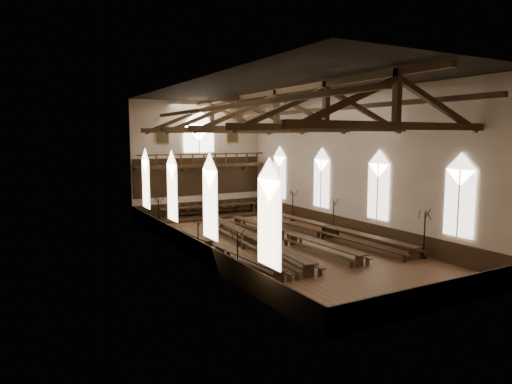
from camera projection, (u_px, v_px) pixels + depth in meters
ground at (276, 244)px, 29.62m from camera, size 26.00×26.00×0.00m
room_walls at (276, 144)px, 28.85m from camera, size 26.00×26.00×26.00m
wainscot_band at (276, 235)px, 29.55m from camera, size 12.00×26.00×1.20m
side_windows at (276, 187)px, 29.18m from camera, size 11.85×19.80×4.50m
end_window at (199, 133)px, 39.93m from camera, size 2.80×0.12×3.80m
minstrels_gallery at (200, 171)px, 40.12m from camera, size 11.80×1.24×3.70m
portraits at (199, 135)px, 39.95m from camera, size 7.75×0.09×1.45m
roof_trusses at (276, 116)px, 28.64m from camera, size 11.70×25.70×2.80m
refectory_row_a at (214, 245)px, 27.11m from camera, size 1.80×14.05×0.70m
refectory_row_b at (251, 238)px, 28.81m from camera, size 2.19×14.83×0.78m
refectory_row_c at (287, 235)px, 30.02m from camera, size 1.68×14.02×0.70m
refectory_row_d at (328, 229)px, 31.59m from camera, size 2.04×15.11×0.82m
dais at (211, 216)px, 39.66m from camera, size 11.40×3.13×0.21m
high_table at (210, 207)px, 39.57m from camera, size 8.77×1.34×0.82m
high_chairs at (207, 207)px, 40.32m from camera, size 7.68×0.48×1.01m
candelabrum_left_near at (238, 265)px, 22.13m from camera, size 0.72×0.73×2.44m
candelabrum_left_mid at (198, 244)px, 26.52m from camera, size 0.65×0.70×2.29m
candelabrum_left_far at (159, 222)px, 33.04m from camera, size 0.80×0.80×2.70m
candelabrum_right_near at (424, 244)px, 26.04m from camera, size 0.82×0.85×2.83m
candelabrum_right_mid at (333, 222)px, 33.12m from camera, size 0.67×0.76×2.48m
candelabrum_right_far at (293, 212)px, 37.70m from camera, size 0.78×0.73×2.58m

